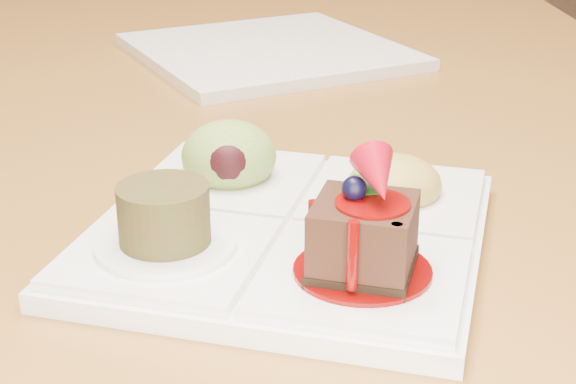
{
  "coord_description": "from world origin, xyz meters",
  "views": [
    {
      "loc": [
        0.08,
        -1.23,
        0.99
      ],
      "look_at": [
        0.11,
        -0.75,
        0.79
      ],
      "focal_mm": 55.0,
      "sensor_mm": 36.0,
      "label": 1
    }
  ],
  "objects": [
    {
      "name": "second_plate",
      "position": [
        0.11,
        -0.3,
        0.76
      ],
      "size": [
        0.34,
        0.34,
        0.01
      ],
      "primitive_type": "cube",
      "rotation": [
        0.0,
        0.0,
        0.42
      ],
      "color": "white",
      "rests_on": "dining_table"
    },
    {
      "name": "dining_table",
      "position": [
        0.0,
        0.0,
        0.68
      ],
      "size": [
        1.0,
        1.8,
        0.75
      ],
      "color": "brown",
      "rests_on": "ground"
    },
    {
      "name": "sampler_plate",
      "position": [
        0.11,
        -0.75,
        0.77
      ],
      "size": [
        0.29,
        0.29,
        0.09
      ],
      "rotation": [
        0.0,
        0.0,
        -0.31
      ],
      "color": "white",
      "rests_on": "dining_table"
    }
  ]
}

